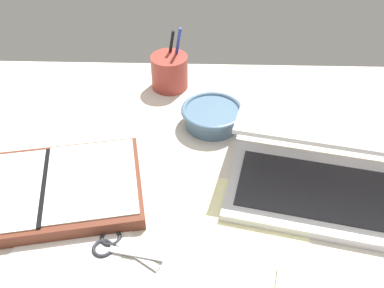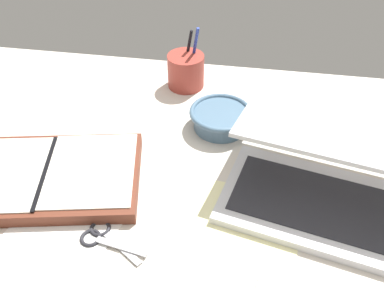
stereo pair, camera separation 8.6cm
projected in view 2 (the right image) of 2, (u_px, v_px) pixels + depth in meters
The scene contains 8 objects.
desk_top at pixel (199, 195), 85.95cm from camera, with size 140.00×100.00×2.00cm, color beige.
laptop at pixel (318, 178), 81.20cm from camera, with size 39.25×37.02×14.72cm.
bowl at pixel (221, 118), 99.45cm from camera, with size 14.66×14.66×4.86cm.
pen_cup at pixel (186, 71), 112.05cm from camera, with size 9.60×9.60×16.45cm.
planner at pixel (47, 177), 86.43cm from camera, with size 41.17×30.28×3.23cm.
scissors at pixel (102, 237), 76.61cm from camera, with size 12.89×8.66×0.80cm.
paper_sheet_front at pixel (243, 242), 76.08cm from camera, with size 19.03×26.71×0.16cm, color #F4EFB2.
paper_sheet_beside_planner at pixel (52, 244), 75.71cm from camera, with size 18.96×22.68×0.16cm, color white.
Camera 2 is at (7.96, -57.97, 64.82)cm, focal length 40.00 mm.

